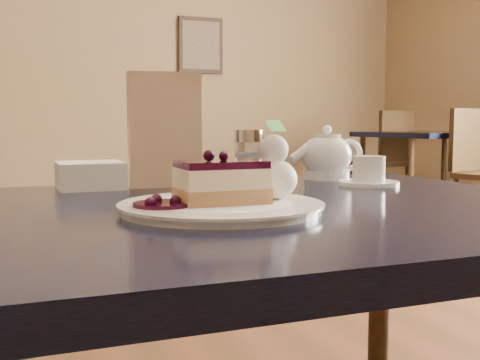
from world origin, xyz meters
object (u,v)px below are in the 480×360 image
object	(u,v)px
bg_table_far_right	(427,215)
main_table	(210,259)
cheesecake_slice	(221,182)
dessert_plate	(221,208)
tea_set	(335,160)

from	to	relation	value
bg_table_far_right	main_table	bearing A→B (deg)	-145.10
main_table	cheesecake_slice	distance (m)	0.13
cheesecake_slice	dessert_plate	bearing A→B (deg)	179.90
dessert_plate	bg_table_far_right	xyz separation A→B (m)	(2.99, 3.26, -0.66)
main_table	dessert_plate	distance (m)	0.10
tea_set	bg_table_far_right	size ratio (longest dim) A/B	0.14
dessert_plate	tea_set	size ratio (longest dim) A/B	1.08
dessert_plate	bg_table_far_right	distance (m)	4.47
cheesecake_slice	bg_table_far_right	world-z (taller)	cheesecake_slice
dessert_plate	tea_set	bearing A→B (deg)	41.75
bg_table_far_right	tea_set	bearing A→B (deg)	-143.94
dessert_plate	bg_table_far_right	size ratio (longest dim) A/B	0.15
cheesecake_slice	tea_set	world-z (taller)	tea_set
main_table	bg_table_far_right	xyz separation A→B (m)	(2.99, 3.22, -0.58)
tea_set	cheesecake_slice	bearing A→B (deg)	-138.25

